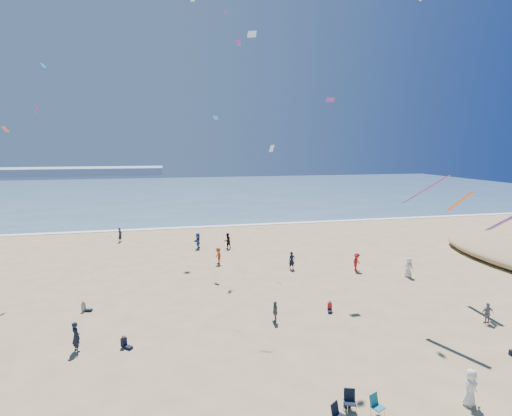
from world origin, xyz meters
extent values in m
cube|color=#476B84|center=(0.00, 95.00, 0.03)|extent=(220.00, 100.00, 0.06)
cube|color=white|center=(0.00, 45.00, 0.04)|extent=(220.00, 1.20, 0.08)
cube|color=#7A8EA8|center=(-60.00, 170.00, 1.60)|extent=(110.00, 20.00, 3.20)
imported|color=black|center=(-9.47, 37.72, 0.93)|extent=(0.68, 0.80, 1.86)
imported|color=#375599|center=(0.14, 32.02, 0.97)|extent=(1.26, 1.88, 1.94)
imported|color=black|center=(3.64, 31.20, 0.97)|extent=(1.18, 1.09, 1.94)
imported|color=white|center=(10.56, -0.80, 0.91)|extent=(1.05, 0.90, 1.82)
imported|color=#B2191B|center=(14.92, 19.65, 0.91)|extent=(1.35, 1.25, 1.82)
imported|color=slate|center=(3.83, 10.02, 0.79)|extent=(0.46, 0.95, 1.58)
imported|color=silver|center=(18.87, 16.81, 0.94)|extent=(0.95, 1.09, 1.87)
imported|color=#B03C19|center=(1.74, 25.09, 0.88)|extent=(0.91, 1.26, 1.76)
imported|color=black|center=(8.76, 21.57, 0.91)|extent=(0.71, 0.52, 1.82)
imported|color=gray|center=(18.34, 6.60, 0.76)|extent=(0.94, 0.50, 1.52)
imported|color=black|center=(-8.99, 8.78, 0.94)|extent=(0.78, 0.82, 1.89)
cube|color=black|center=(4.74, 0.32, 0.19)|extent=(0.30, 0.22, 0.38)
cube|color=black|center=(16.42, 2.60, 0.17)|extent=(0.28, 0.18, 0.34)
cube|color=purple|center=(3.65, 30.92, 27.10)|extent=(0.52, 0.88, 0.42)
cube|color=#D7246A|center=(-11.47, 13.47, 14.76)|extent=(0.41, 0.79, 0.58)
cube|color=white|center=(7.33, 24.31, 12.13)|extent=(0.48, 0.65, 0.69)
cube|color=#E34223|center=(-14.10, 15.54, 13.51)|extent=(0.72, 0.87, 0.38)
cube|color=white|center=(3.78, 17.41, 21.27)|extent=(0.81, 0.64, 0.58)
cube|color=pink|center=(5.42, 32.47, 24.30)|extent=(0.49, 0.31, 0.67)
cube|color=#24A4CF|center=(1.92, 26.85, 15.29)|extent=(0.56, 0.70, 0.39)
cube|color=#1E7FEC|center=(-14.11, 26.13, 19.72)|extent=(0.42, 0.61, 0.40)
cube|color=#712A92|center=(11.15, 18.54, 16.43)|extent=(0.80, 0.40, 0.35)
cube|color=purple|center=(14.12, 8.47, 9.36)|extent=(0.35, 3.14, 2.21)
cube|color=orange|center=(19.80, 11.87, 7.90)|extent=(0.35, 2.64, 1.87)
camera|label=1|loc=(-3.32, -15.69, 12.33)|focal=28.00mm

